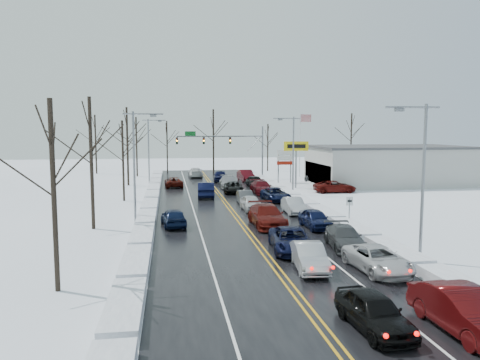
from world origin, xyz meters
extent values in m
plane|color=white|center=(0.00, 0.00, 0.00)|extent=(160.00, 160.00, 0.00)
cube|color=black|center=(0.00, 2.00, 0.01)|extent=(14.00, 84.00, 0.01)
cube|color=white|center=(-7.60, 2.00, 0.00)|extent=(1.48, 72.00, 0.63)
cube|color=white|center=(7.60, 2.00, 0.00)|extent=(1.48, 72.00, 0.63)
cylinder|color=slate|center=(8.50, 28.00, 4.00)|extent=(0.24, 0.24, 8.00)
cylinder|color=slate|center=(2.00, 28.00, 6.50)|extent=(13.00, 0.18, 0.18)
cylinder|color=slate|center=(7.30, 28.00, 5.40)|extent=(2.33, 0.10, 2.33)
cube|color=#0C591E|center=(-2.50, 28.00, 6.90)|extent=(1.60, 0.08, 0.70)
cube|color=black|center=(3.50, 28.00, 5.85)|extent=(0.32, 0.25, 1.05)
sphere|color=#3F0705|center=(3.50, 27.84, 6.15)|extent=(0.20, 0.20, 0.20)
sphere|color=orange|center=(3.50, 27.84, 5.85)|extent=(0.22, 0.22, 0.22)
sphere|color=black|center=(3.50, 27.84, 5.55)|extent=(0.20, 0.20, 0.20)
cube|color=black|center=(-0.50, 28.00, 5.85)|extent=(0.32, 0.25, 1.05)
sphere|color=#3F0705|center=(-0.50, 27.84, 6.15)|extent=(0.20, 0.20, 0.20)
sphere|color=orange|center=(-0.50, 27.84, 5.85)|extent=(0.22, 0.22, 0.22)
sphere|color=black|center=(-0.50, 27.84, 5.55)|extent=(0.20, 0.20, 0.20)
cube|color=black|center=(-4.50, 28.00, 5.85)|extent=(0.32, 0.25, 1.05)
sphere|color=#3F0705|center=(-4.50, 27.84, 6.15)|extent=(0.20, 0.20, 0.20)
sphere|color=orange|center=(-4.50, 27.84, 5.85)|extent=(0.22, 0.22, 0.22)
sphere|color=black|center=(-4.50, 27.84, 5.55)|extent=(0.20, 0.20, 0.20)
cylinder|color=slate|center=(10.50, 16.00, 2.80)|extent=(0.20, 0.20, 5.60)
cube|color=yellow|center=(10.50, 16.00, 5.40)|extent=(3.20, 0.30, 1.20)
cube|color=black|center=(10.50, 15.83, 5.40)|extent=(2.40, 0.04, 0.50)
cylinder|color=slate|center=(9.60, 22.00, 2.00)|extent=(0.16, 0.16, 4.00)
cylinder|color=slate|center=(11.40, 22.00, 2.00)|extent=(0.16, 0.16, 4.00)
cube|color=white|center=(10.50, 22.00, 4.30)|extent=(2.20, 0.22, 0.70)
cube|color=white|center=(10.50, 22.00, 3.50)|extent=(2.20, 0.22, 0.70)
cube|color=#981A0B|center=(10.50, 22.00, 2.80)|extent=(2.20, 0.22, 0.50)
cylinder|color=slate|center=(8.20, -8.00, 1.10)|extent=(0.08, 0.08, 2.20)
cube|color=white|center=(8.20, -8.00, 2.00)|extent=(0.55, 0.05, 0.70)
cube|color=black|center=(8.20, -8.04, 2.00)|extent=(0.35, 0.02, 0.15)
cylinder|color=silver|center=(15.00, 30.00, 5.00)|extent=(0.14, 0.14, 10.00)
cube|color=#B2B2AD|center=(24.00, 18.00, 2.50)|extent=(20.00, 12.00, 5.00)
cube|color=#262628|center=(14.05, 18.00, 1.60)|extent=(0.10, 11.00, 2.80)
cube|color=#3F3F42|center=(24.00, 18.00, 5.15)|extent=(20.40, 12.40, 0.30)
cylinder|color=slate|center=(8.50, -18.00, 4.50)|extent=(0.18, 0.18, 9.00)
cylinder|color=slate|center=(7.70, -18.00, 8.80)|extent=(3.20, 0.12, 0.12)
cube|color=slate|center=(6.90, -18.00, 8.65)|extent=(0.50, 0.25, 0.18)
cylinder|color=slate|center=(8.50, 10.00, 4.50)|extent=(0.18, 0.18, 9.00)
cylinder|color=slate|center=(7.70, 10.00, 8.80)|extent=(3.20, 0.12, 0.12)
cube|color=slate|center=(6.90, 10.00, 8.65)|extent=(0.50, 0.25, 0.18)
cylinder|color=slate|center=(-8.50, -4.00, 4.50)|extent=(0.18, 0.18, 9.00)
cylinder|color=slate|center=(-7.70, -4.00, 8.80)|extent=(3.20, 0.12, 0.12)
cube|color=slate|center=(-6.90, -4.00, 8.65)|extent=(0.50, 0.25, 0.18)
cylinder|color=slate|center=(-8.50, 24.00, 4.50)|extent=(0.18, 0.18, 9.00)
cylinder|color=slate|center=(-7.70, 24.00, 8.80)|extent=(3.20, 0.12, 0.12)
cube|color=slate|center=(-6.90, 24.00, 8.65)|extent=(0.50, 0.25, 0.18)
cylinder|color=#2D231C|center=(-11.00, -20.00, 4.50)|extent=(0.24, 0.24, 9.00)
cylinder|color=#2D231C|center=(-11.50, -6.00, 5.00)|extent=(0.27, 0.27, 10.00)
cylinder|color=#2D231C|center=(-10.50, 8.00, 4.25)|extent=(0.23, 0.23, 8.50)
cylinder|color=#2D231C|center=(-11.20, 22.00, 5.25)|extent=(0.28, 0.28, 10.50)
cylinder|color=#2D231C|center=(-10.80, 34.00, 4.75)|extent=(0.25, 0.25, 9.50)
cylinder|color=#2D231C|center=(-18.00, 40.00, 5.00)|extent=(0.27, 0.27, 10.00)
cylinder|color=#2D231C|center=(-6.00, 41.00, 4.50)|extent=(0.24, 0.24, 9.00)
cylinder|color=#2D231C|center=(2.00, 39.00, 5.50)|extent=(0.29, 0.29, 11.00)
cylinder|color=#2D231C|center=(12.00, 40.50, 4.25)|extent=(0.23, 0.23, 8.50)
cylinder|color=#2D231C|center=(28.00, 41.00, 5.25)|extent=(0.28, 0.28, 10.50)
imported|color=black|center=(1.89, -26.30, 0.00)|extent=(2.00, 4.36, 1.45)
imported|color=#B0B2B8|center=(1.72, -18.53, 0.00)|extent=(1.92, 4.46, 1.43)
imported|color=black|center=(1.74, -14.69, 0.00)|extent=(2.91, 5.42, 1.45)
imported|color=#510F0A|center=(1.81, -7.07, 0.00)|extent=(2.42, 5.81, 1.68)
imported|color=silver|center=(1.81, 0.07, 0.00)|extent=(1.82, 4.20, 1.41)
imported|color=#383A3D|center=(1.89, 3.98, 0.00)|extent=(1.52, 4.13, 1.35)
imported|color=black|center=(1.82, 12.31, 0.00)|extent=(2.62, 4.97, 1.33)
imported|color=gray|center=(1.86, 17.52, 0.00)|extent=(2.38, 5.32, 1.51)
imported|color=black|center=(1.62, 24.67, 0.00)|extent=(2.33, 4.93, 1.63)
imported|color=#45090A|center=(5.09, -27.04, 0.00)|extent=(1.97, 5.14, 1.67)
imported|color=#BDBCBF|center=(5.24, -19.42, 0.00)|extent=(2.59, 5.02, 1.35)
imported|color=#383A3C|center=(5.31, -14.46, 0.00)|extent=(2.50, 5.03, 1.40)
imported|color=#0B1133|center=(5.34, -8.30, 0.00)|extent=(1.91, 4.33, 1.45)
imported|color=#A7A9AF|center=(5.35, -1.97, 0.00)|extent=(1.64, 4.38, 1.43)
imported|color=black|center=(5.41, 5.52, 0.00)|extent=(2.64, 5.13, 1.39)
imported|color=#4C0A10|center=(5.05, 11.30, 0.00)|extent=(2.27, 5.23, 1.50)
imported|color=black|center=(5.40, 17.34, 0.00)|extent=(2.07, 4.55, 1.52)
imported|color=#440910|center=(5.34, 24.53, 0.00)|extent=(2.10, 5.12, 1.65)
imported|color=black|center=(-1.69, 9.36, 0.00)|extent=(2.10, 5.23, 1.69)
imported|color=#450F09|center=(-5.16, 19.26, 0.00)|extent=(2.50, 4.90, 1.32)
imported|color=silver|center=(-1.61, 31.48, 0.00)|extent=(2.20, 5.23, 1.51)
imported|color=#0B1533|center=(-5.43, -5.99, 0.00)|extent=(2.19, 4.40, 1.44)
imported|color=#500D0A|center=(13.98, 10.98, 0.00)|extent=(5.13, 2.45, 1.41)
imported|color=#480B09|center=(16.84, 16.28, 0.00)|extent=(2.68, 5.40, 1.51)
imported|color=#404345|center=(14.85, 21.49, 0.00)|extent=(2.30, 4.58, 1.50)
camera|label=1|loc=(-5.71, -42.41, 7.61)|focal=35.00mm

